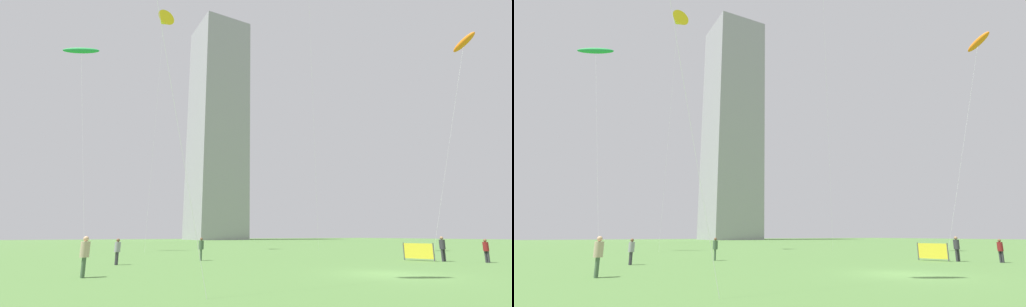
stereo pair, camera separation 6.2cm
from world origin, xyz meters
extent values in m
plane|color=#4C7538|center=(0.00, 0.00, 0.00)|extent=(280.00, 280.00, 0.00)
cylinder|color=#2D2D33|center=(-10.86, 12.23, 0.40)|extent=(0.15, 0.15, 0.79)
cylinder|color=#2D2D33|center=(-10.89, 12.39, 0.40)|extent=(0.15, 0.15, 0.79)
cylinder|color=gray|center=(-10.87, 12.31, 1.11)|extent=(0.36, 0.36, 0.63)
sphere|color=brown|center=(-10.87, 12.31, 1.53)|extent=(0.21, 0.21, 0.21)
cylinder|color=#3F593F|center=(-13.22, 5.95, 0.44)|extent=(0.17, 0.17, 0.88)
cylinder|color=#3F593F|center=(-13.21, 5.77, 0.44)|extent=(0.17, 0.17, 0.88)
cylinder|color=tan|center=(-13.21, 5.86, 1.23)|extent=(0.40, 0.40, 0.70)
sphere|color=tan|center=(-13.21, 5.86, 1.70)|extent=(0.24, 0.24, 0.24)
cylinder|color=#2D2D33|center=(11.58, 1.68, 0.38)|extent=(0.14, 0.14, 0.77)
cylinder|color=#2D2D33|center=(11.58, 1.84, 0.38)|extent=(0.14, 0.14, 0.77)
cylinder|color=maroon|center=(11.58, 1.76, 1.07)|extent=(0.35, 0.35, 0.61)
sphere|color=brown|center=(11.58, 1.76, 1.48)|extent=(0.21, 0.21, 0.21)
cylinder|color=#3F593F|center=(-4.85, 13.24, 0.40)|extent=(0.15, 0.15, 0.80)
cylinder|color=#3F593F|center=(-4.79, 13.39, 0.40)|extent=(0.15, 0.15, 0.80)
cylinder|color=#3F593F|center=(-4.82, 13.31, 1.12)|extent=(0.37, 0.37, 0.64)
sphere|color=brown|center=(-4.82, 13.31, 1.55)|extent=(0.22, 0.22, 0.22)
cylinder|color=#2D2D33|center=(10.11, 3.90, 0.42)|extent=(0.16, 0.16, 0.85)
cylinder|color=#2D2D33|center=(9.93, 3.93, 0.42)|extent=(0.16, 0.16, 0.85)
cylinder|color=#2D2D33|center=(10.02, 3.92, 1.19)|extent=(0.39, 0.39, 0.67)
sphere|color=#997051|center=(10.02, 3.92, 1.64)|extent=(0.23, 0.23, 0.23)
cylinder|color=silver|center=(11.07, 19.20, 16.29)|extent=(4.43, 5.49, 32.59)
cylinder|color=silver|center=(-5.18, 29.62, 15.03)|extent=(0.90, 1.94, 30.05)
cone|color=yellow|center=(-4.74, 30.58, 30.05)|extent=(2.59, 2.30, 2.48)
cylinder|color=silver|center=(18.17, 7.30, 10.75)|extent=(5.08, 2.68, 21.49)
ellipsoid|color=orange|center=(20.70, 5.97, 21.49)|extent=(1.57, 3.13, 1.29)
cylinder|color=silver|center=(-13.00, 28.12, 11.99)|extent=(2.15, 8.76, 23.99)
ellipsoid|color=green|center=(-14.07, 32.50, 23.98)|extent=(4.26, 2.07, 1.03)
cube|color=#939399|center=(37.78, 112.34, 43.46)|extent=(18.54, 20.60, 86.91)
cylinder|color=#4C4C4C|center=(8.74, 6.23, 0.65)|extent=(0.08, 0.08, 1.29)
cylinder|color=#4C4C4C|center=(9.52, 4.30, 0.65)|extent=(0.08, 0.08, 1.29)
cube|color=yellow|center=(9.13, 5.27, 0.70)|extent=(0.80, 1.93, 1.09)
camera|label=1|loc=(-14.53, -12.35, 1.89)|focal=24.69mm
camera|label=2|loc=(-14.47, -12.38, 1.89)|focal=24.69mm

